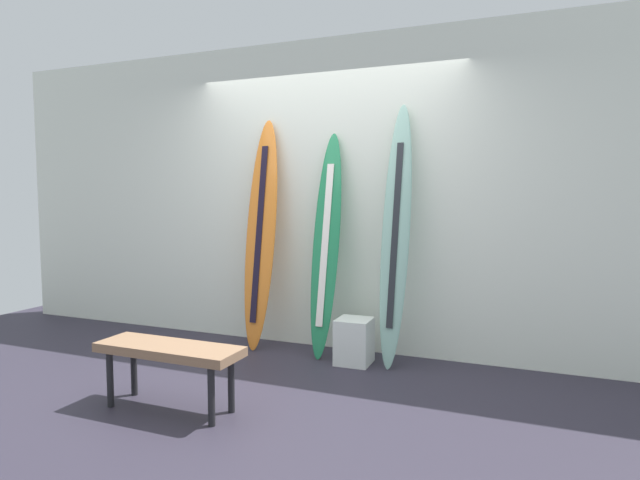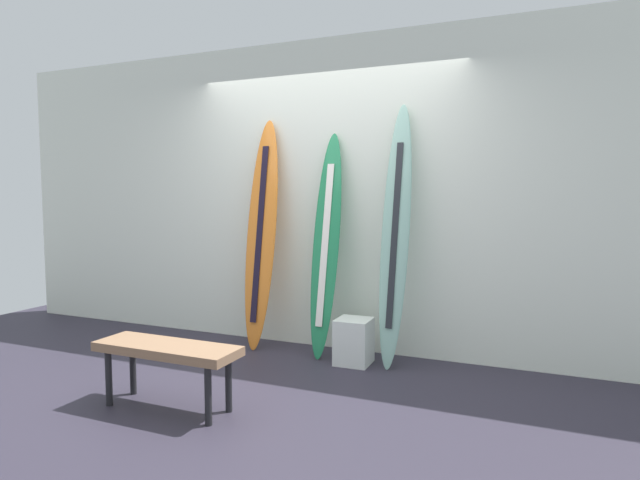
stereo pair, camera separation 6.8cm
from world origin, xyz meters
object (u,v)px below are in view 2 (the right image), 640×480
Objects in this scene: bench at (167,353)px; surfboard_emerald at (326,247)px; surfboard_sunset at (261,234)px; display_block_left at (354,341)px; surfboard_seafoam at (395,235)px.

surfboard_emerald is at bearing 72.01° from bench.
surfboard_sunset is 5.56× the size of display_block_left.
display_block_left is (0.96, -0.15, -0.86)m from surfboard_sunset.
surfboard_seafoam is (0.62, -0.02, 0.12)m from surfboard_emerald.
surfboard_sunset is at bearing 170.88° from display_block_left.
surfboard_emerald reaches higher than bench.
surfboard_emerald is at bearing 155.44° from display_block_left.
bench reaches higher than display_block_left.
surfboard_sunset is 1.30m from display_block_left.
surfboard_emerald is 1.97× the size of bench.
surfboard_sunset is 1.08× the size of surfboard_emerald.
display_block_left is (0.31, -0.14, -0.77)m from surfboard_emerald.
surfboard_emerald is 0.90× the size of surfboard_seafoam.
surfboard_emerald is 0.64m from surfboard_seafoam.
surfboard_seafoam is 0.95m from display_block_left.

